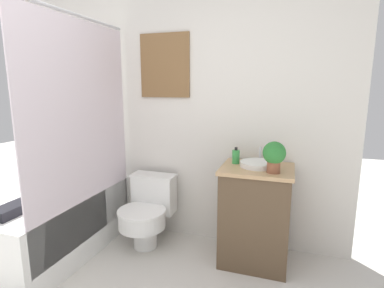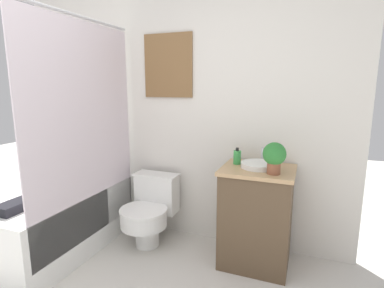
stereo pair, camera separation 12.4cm
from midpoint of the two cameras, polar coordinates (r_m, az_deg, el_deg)
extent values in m
cube|color=silver|center=(2.86, -5.14, 6.88)|extent=(3.27, 0.05, 2.50)
cube|color=brown|center=(2.84, -6.52, 14.61)|extent=(0.48, 0.02, 0.57)
cube|color=silver|center=(2.84, -6.56, 14.61)|extent=(0.45, 0.01, 0.54)
cube|color=white|center=(2.98, -25.26, -13.57)|extent=(0.66, 1.33, 0.54)
cube|color=silver|center=(2.54, -21.43, 1.61)|extent=(0.01, 1.22, 1.76)
cylinder|color=#B7B7BC|center=(2.57, -22.92, 21.81)|extent=(0.02, 1.22, 0.02)
cube|color=black|center=(2.62, -31.86, -10.40)|extent=(0.15, 0.33, 0.07)
cylinder|color=white|center=(2.90, -10.16, -16.76)|extent=(0.22, 0.22, 0.22)
cylinder|color=white|center=(2.79, -10.81, -13.95)|extent=(0.42, 0.42, 0.14)
cylinder|color=white|center=(2.75, -10.87, -12.44)|extent=(0.43, 0.43, 0.02)
cube|color=white|center=(2.94, -8.46, -9.41)|extent=(0.40, 0.18, 0.35)
cube|color=white|center=(2.88, -8.56, -5.95)|extent=(0.42, 0.19, 0.02)
cube|color=brown|center=(2.58, 10.57, -13.48)|extent=(0.54, 0.46, 0.79)
cube|color=tan|center=(2.44, 10.90, -4.71)|extent=(0.57, 0.49, 0.03)
cylinder|color=white|center=(2.45, 10.99, -3.80)|extent=(0.28, 0.28, 0.04)
cylinder|color=silver|center=(2.60, 11.51, -1.94)|extent=(0.02, 0.02, 0.13)
cylinder|color=green|center=(2.51, 6.96, -2.44)|extent=(0.06, 0.06, 0.11)
cylinder|color=black|center=(2.50, 6.99, -0.91)|extent=(0.02, 0.02, 0.02)
cylinder|color=brown|center=(2.30, 13.78, -4.33)|extent=(0.10, 0.10, 0.08)
sphere|color=#2D7A33|center=(2.27, 13.90, -1.66)|extent=(0.17, 0.17, 0.17)
camera|label=1|loc=(0.06, -91.53, -0.30)|focal=28.00mm
camera|label=2|loc=(0.06, 88.47, 0.30)|focal=28.00mm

